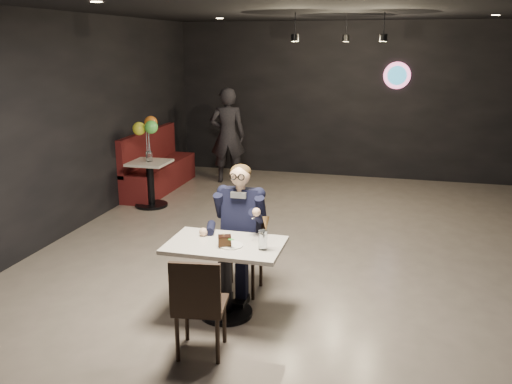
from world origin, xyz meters
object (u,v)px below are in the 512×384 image
(chair_near, at_px, (201,303))
(main_table, at_px, (226,279))
(booth_bench, at_px, (159,161))
(balloon_vase, at_px, (149,157))
(seated_man, at_px, (241,228))
(sundae_glass, at_px, (263,240))
(chair_far, at_px, (241,251))
(passerby, at_px, (228,136))
(side_table, at_px, (151,184))

(chair_near, bearing_deg, main_table, 81.44)
(booth_bench, relative_size, balloon_vase, 13.55)
(main_table, relative_size, booth_bench, 0.51)
(balloon_vase, bearing_deg, seated_man, -48.85)
(balloon_vase, bearing_deg, sundae_glass, -50.38)
(chair_far, height_order, booth_bench, booth_bench)
(chair_near, distance_m, seated_man, 1.26)
(balloon_vase, bearing_deg, booth_bench, 106.70)
(main_table, relative_size, passerby, 0.61)
(main_table, relative_size, chair_near, 1.20)
(main_table, height_order, seated_man, seated_man)
(main_table, distance_m, sundae_glass, 0.61)
(chair_far, relative_size, side_table, 1.22)
(side_table, bearing_deg, passerby, 68.61)
(sundae_glass, bearing_deg, balloon_vase, 129.62)
(chair_far, xyz_separation_m, sundae_glass, (0.39, -0.61, 0.38))
(passerby, bearing_deg, sundae_glass, 96.68)
(main_table, relative_size, balloon_vase, 6.93)
(side_table, bearing_deg, main_table, -54.12)
(chair_far, bearing_deg, seated_man, 0.00)
(main_table, bearing_deg, passerby, 107.35)
(booth_bench, height_order, side_table, booth_bench)
(sundae_glass, bearing_deg, booth_bench, 125.14)
(chair_near, xyz_separation_m, booth_bench, (-2.61, 4.88, 0.08))
(balloon_vase, xyz_separation_m, passerby, (0.73, 1.87, 0.07))
(passerby, bearing_deg, balloon_vase, 54.28)
(chair_near, height_order, passerby, passerby)
(main_table, distance_m, chair_near, 0.69)
(booth_bench, bearing_deg, sundae_glass, -54.86)
(booth_bench, bearing_deg, balloon_vase, -73.30)
(seated_man, height_order, side_table, seated_man)
(chair_near, relative_size, passerby, 0.51)
(sundae_glass, relative_size, balloon_vase, 1.16)
(chair_near, height_order, booth_bench, booth_bench)
(sundae_glass, bearing_deg, passerby, 111.01)
(balloon_vase, bearing_deg, main_table, -54.12)
(main_table, bearing_deg, chair_far, 90.00)
(sundae_glass, distance_m, balloon_vase, 4.23)
(seated_man, xyz_separation_m, booth_bench, (-2.61, 3.65, -0.18))
(chair_far, bearing_deg, balloon_vase, 131.15)
(side_table, xyz_separation_m, passerby, (0.73, 1.87, 0.52))
(passerby, bearing_deg, chair_near, 91.06)
(balloon_vase, height_order, passerby, passerby)
(seated_man, distance_m, passerby, 4.79)
(main_table, xyz_separation_m, chair_far, (0.00, 0.55, 0.09))
(main_table, distance_m, chair_far, 0.56)
(chair_near, distance_m, side_table, 4.52)
(chair_near, bearing_deg, balloon_vase, 112.22)
(chair_near, height_order, side_table, chair_near)
(sundae_glass, height_order, side_table, sundae_glass)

